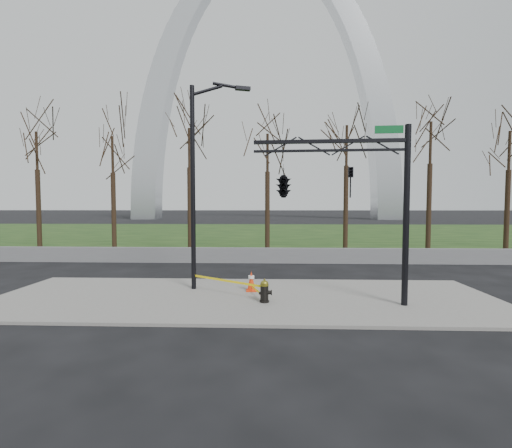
{
  "coord_description": "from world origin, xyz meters",
  "views": [
    {
      "loc": [
        0.87,
        -12.47,
        3.38
      ],
      "look_at": [
        0.35,
        2.0,
        2.62
      ],
      "focal_mm": 24.51,
      "sensor_mm": 36.0,
      "label": 1
    }
  ],
  "objects_px": {
    "traffic_signal_mast": "(307,183)",
    "traffic_cone": "(251,281)",
    "street_light": "(199,172)",
    "fire_hydrant": "(265,291)"
  },
  "relations": [
    {
      "from": "traffic_signal_mast",
      "to": "traffic_cone",
      "type": "bearing_deg",
      "value": 143.81
    },
    {
      "from": "street_light",
      "to": "traffic_cone",
      "type": "bearing_deg",
      "value": -26.07
    },
    {
      "from": "fire_hydrant",
      "to": "traffic_signal_mast",
      "type": "relative_size",
      "value": 0.13
    },
    {
      "from": "street_light",
      "to": "traffic_signal_mast",
      "type": "xyz_separation_m",
      "value": [
        4.0,
        -1.91,
        -0.55
      ]
    },
    {
      "from": "traffic_cone",
      "to": "street_light",
      "type": "relative_size",
      "value": 0.09
    },
    {
      "from": "fire_hydrant",
      "to": "traffic_cone",
      "type": "bearing_deg",
      "value": 110.86
    },
    {
      "from": "street_light",
      "to": "traffic_signal_mast",
      "type": "height_order",
      "value": "street_light"
    },
    {
      "from": "traffic_cone",
      "to": "street_light",
      "type": "distance_m",
      "value": 4.71
    },
    {
      "from": "fire_hydrant",
      "to": "traffic_signal_mast",
      "type": "height_order",
      "value": "traffic_signal_mast"
    },
    {
      "from": "street_light",
      "to": "traffic_signal_mast",
      "type": "relative_size",
      "value": 1.37
    }
  ]
}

